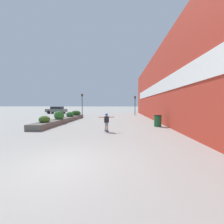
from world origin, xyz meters
The scene contains 10 objects.
ground_plane centered at (0.00, 0.00, 0.00)m, with size 300.00×300.00×0.00m, color #A3A099.
building_wall_right centered at (6.08, 13.41, 3.96)m, with size 0.67×34.79×7.92m.
planter_box centered at (-4.36, 11.76, 0.39)m, with size 1.31×11.75×1.27m.
skateboard centered at (0.84, 5.89, 0.07)m, with size 0.41×0.73×0.09m.
skateboarder centered at (0.84, 5.89, 0.82)m, with size 1.09×0.42×1.20m.
trash_bin centered at (5.02, 8.63, 0.50)m, with size 0.64×0.64×0.99m.
car_leftmost centered at (13.13, 28.35, 0.77)m, with size 4.45×1.98×1.46m.
car_center_left centered at (-11.89, 26.56, 0.78)m, with size 4.15×1.97×1.49m.
traffic_light_left centered at (-5.17, 22.05, 2.57)m, with size 0.28×0.30×3.82m.
traffic_light_right centered at (4.28, 22.10, 2.31)m, with size 0.28×0.30×3.37m.
Camera 1 is at (1.88, -4.46, 1.89)m, focal length 24.00 mm.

